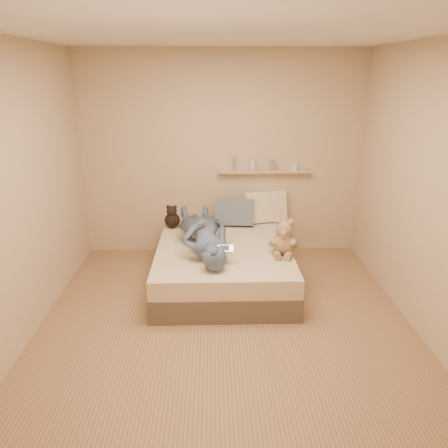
{
  "coord_description": "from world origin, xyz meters",
  "views": [
    {
      "loc": [
        -0.11,
        -3.68,
        2.31
      ],
      "look_at": [
        0.0,
        0.65,
        0.8
      ],
      "focal_mm": 35.0,
      "sensor_mm": 36.0,
      "label": 1
    }
  ],
  "objects_px": {
    "pillow_cream": "(265,207)",
    "person": "(203,233)",
    "pillow_grey": "(234,212)",
    "game_console": "(224,248)",
    "bed": "(223,263)",
    "teddy_bear": "(284,240)",
    "wall_shelf": "(264,171)",
    "dark_plush": "(172,218)"
  },
  "relations": [
    {
      "from": "game_console",
      "to": "pillow_cream",
      "type": "xyz_separation_m",
      "value": [
        0.57,
        1.34,
        0.03
      ]
    },
    {
      "from": "teddy_bear",
      "to": "pillow_grey",
      "type": "bearing_deg",
      "value": 115.97
    },
    {
      "from": "bed",
      "to": "person",
      "type": "relative_size",
      "value": 1.29
    },
    {
      "from": "person",
      "to": "wall_shelf",
      "type": "xyz_separation_m",
      "value": [
        0.78,
        0.98,
        0.47
      ]
    },
    {
      "from": "dark_plush",
      "to": "pillow_grey",
      "type": "relative_size",
      "value": 0.6
    },
    {
      "from": "pillow_grey",
      "to": "person",
      "type": "height_order",
      "value": "same"
    },
    {
      "from": "bed",
      "to": "teddy_bear",
      "type": "relative_size",
      "value": 4.57
    },
    {
      "from": "pillow_cream",
      "to": "person",
      "type": "relative_size",
      "value": 0.37
    },
    {
      "from": "game_console",
      "to": "wall_shelf",
      "type": "height_order",
      "value": "wall_shelf"
    },
    {
      "from": "game_console",
      "to": "dark_plush",
      "type": "height_order",
      "value": "dark_plush"
    },
    {
      "from": "bed",
      "to": "pillow_grey",
      "type": "xyz_separation_m",
      "value": [
        0.15,
        0.69,
        0.4
      ]
    },
    {
      "from": "dark_plush",
      "to": "person",
      "type": "bearing_deg",
      "value": -59.2
    },
    {
      "from": "bed",
      "to": "person",
      "type": "height_order",
      "value": "person"
    },
    {
      "from": "pillow_cream",
      "to": "person",
      "type": "distance_m",
      "value": 1.2
    },
    {
      "from": "game_console",
      "to": "wall_shelf",
      "type": "relative_size",
      "value": 0.16
    },
    {
      "from": "pillow_cream",
      "to": "pillow_grey",
      "type": "distance_m",
      "value": 0.43
    },
    {
      "from": "bed",
      "to": "wall_shelf",
      "type": "xyz_separation_m",
      "value": [
        0.55,
        0.91,
        0.88
      ]
    },
    {
      "from": "teddy_bear",
      "to": "dark_plush",
      "type": "relative_size",
      "value": 1.39
    },
    {
      "from": "game_console",
      "to": "dark_plush",
      "type": "distance_m",
      "value": 1.28
    },
    {
      "from": "bed",
      "to": "teddy_bear",
      "type": "distance_m",
      "value": 0.81
    },
    {
      "from": "bed",
      "to": "game_console",
      "type": "height_order",
      "value": "game_console"
    },
    {
      "from": "teddy_bear",
      "to": "wall_shelf",
      "type": "xyz_separation_m",
      "value": [
        -0.09,
        1.21,
        0.48
      ]
    },
    {
      "from": "dark_plush",
      "to": "pillow_cream",
      "type": "relative_size",
      "value": 0.54
    },
    {
      "from": "wall_shelf",
      "to": "game_console",
      "type": "bearing_deg",
      "value": -111.31
    },
    {
      "from": "wall_shelf",
      "to": "bed",
      "type": "bearing_deg",
      "value": -121.18
    },
    {
      "from": "teddy_bear",
      "to": "pillow_grey",
      "type": "xyz_separation_m",
      "value": [
        -0.48,
        0.99,
        -0.0
      ]
    },
    {
      "from": "pillow_grey",
      "to": "game_console",
      "type": "bearing_deg",
      "value": -97.53
    },
    {
      "from": "game_console",
      "to": "dark_plush",
      "type": "relative_size",
      "value": 0.65
    },
    {
      "from": "game_console",
      "to": "person",
      "type": "bearing_deg",
      "value": 116.8
    },
    {
      "from": "game_console",
      "to": "teddy_bear",
      "type": "distance_m",
      "value": 0.68
    },
    {
      "from": "pillow_cream",
      "to": "person",
      "type": "xyz_separation_m",
      "value": [
        -0.79,
        -0.9,
        -0.02
      ]
    },
    {
      "from": "pillow_grey",
      "to": "person",
      "type": "bearing_deg",
      "value": -116.85
    },
    {
      "from": "pillow_cream",
      "to": "person",
      "type": "bearing_deg",
      "value": -131.49
    },
    {
      "from": "game_console",
      "to": "person",
      "type": "distance_m",
      "value": 0.5
    },
    {
      "from": "teddy_bear",
      "to": "game_console",
      "type": "bearing_deg",
      "value": -161.56
    },
    {
      "from": "pillow_grey",
      "to": "person",
      "type": "relative_size",
      "value": 0.34
    },
    {
      "from": "game_console",
      "to": "dark_plush",
      "type": "bearing_deg",
      "value": 119.25
    },
    {
      "from": "game_console",
      "to": "bed",
      "type": "bearing_deg",
      "value": 89.53
    },
    {
      "from": "teddy_bear",
      "to": "wall_shelf",
      "type": "distance_m",
      "value": 1.3
    },
    {
      "from": "teddy_bear",
      "to": "pillow_grey",
      "type": "distance_m",
      "value": 1.1
    },
    {
      "from": "pillow_grey",
      "to": "wall_shelf",
      "type": "height_order",
      "value": "wall_shelf"
    },
    {
      "from": "teddy_bear",
      "to": "dark_plush",
      "type": "xyz_separation_m",
      "value": [
        -1.27,
        0.9,
        -0.04
      ]
    }
  ]
}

